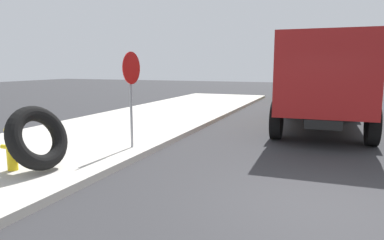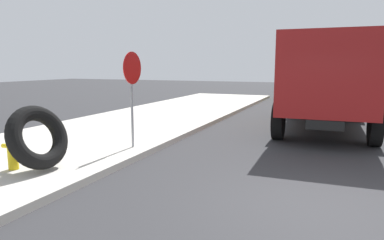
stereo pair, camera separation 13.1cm
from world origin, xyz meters
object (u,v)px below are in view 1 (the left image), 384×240
Objects in this scene: fire_hydrant at (12,146)px; stop_sign at (131,82)px; dump_truck_yellow at (321,74)px; dump_truck_red at (336,70)px; dump_truck_orange at (324,81)px; loose_tire at (38,138)px; dump_truck_blue at (329,72)px.

stop_sign reaches higher than fire_hydrant.
stop_sign is 0.32× the size of dump_truck_yellow.
dump_truck_red is at bearing -3.38° from dump_truck_yellow.
stop_sign is 0.32× the size of dump_truck_red.
dump_truck_orange reaches higher than fire_hydrant.
dump_truck_blue reaches higher than loose_tire.
dump_truck_orange is 9.42m from dump_truck_yellow.
loose_tire is 36.14m from dump_truck_red.
fire_hydrant is 0.70× the size of loose_tire.
loose_tire is 0.55× the size of stop_sign.
fire_hydrant is 36.39m from dump_truck_red.
dump_truck_yellow and dump_truck_blue have the same top height.
dump_truck_blue and dump_truck_red have the same top height.
fire_hydrant is at bearing 168.29° from dump_truck_blue.
dump_truck_yellow is at bearing -15.09° from loose_tire.
fire_hydrant is 0.12× the size of dump_truck_yellow.
loose_tire is at bearing 164.91° from dump_truck_yellow.
stop_sign is 6.65m from dump_truck_orange.
fire_hydrant is at bearing 144.93° from dump_truck_orange.
stop_sign is (2.47, -1.14, 1.13)m from fire_hydrant.
dump_truck_orange is 18.82m from dump_truck_blue.
dump_truck_red reaches higher than fire_hydrant.
loose_tire is 0.18× the size of dump_truck_yellow.
fire_hydrant is 0.12× the size of dump_truck_red.
loose_tire is at bearing 164.33° from stop_sign.
dump_truck_yellow is (17.03, -5.04, 0.99)m from fire_hydrant.
dump_truck_blue is at bearing 175.91° from dump_truck_red.
stop_sign is at bearing 169.74° from dump_truck_blue.
dump_truck_orange is at bearing -178.13° from dump_truck_yellow.
dump_truck_yellow reaches higher than stop_sign.
dump_truck_blue is at bearing -10.26° from stop_sign.
loose_tire is at bearing 146.92° from dump_truck_orange.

